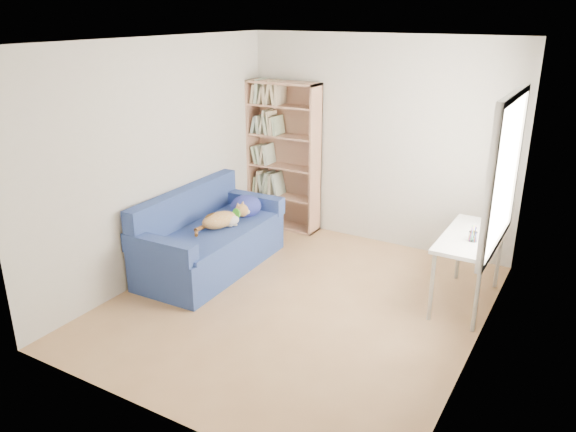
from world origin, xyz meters
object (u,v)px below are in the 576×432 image
(bookshelf, at_px, (284,163))
(desk, at_px, (471,243))
(sofa, at_px, (210,239))
(pen_cup, at_px, (473,235))

(bookshelf, distance_m, desk, 2.89)
(sofa, xyz_separation_m, pen_cup, (2.84, 0.48, 0.46))
(sofa, height_order, bookshelf, bookshelf)
(sofa, bearing_deg, pen_cup, 7.91)
(bookshelf, xyz_separation_m, pen_cup, (2.77, -1.09, -0.11))
(desk, bearing_deg, sofa, -167.43)
(pen_cup, bearing_deg, desk, 106.06)
(desk, relative_size, pen_cup, 7.11)
(sofa, xyz_separation_m, bookshelf, (0.07, 1.57, 0.56))
(bookshelf, relative_size, pen_cup, 12.43)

